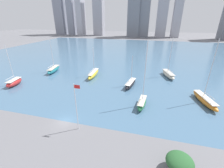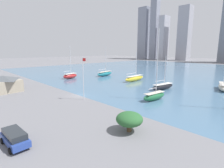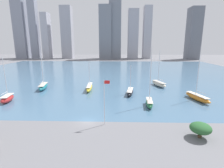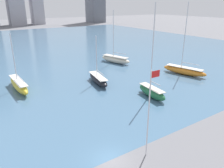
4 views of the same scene
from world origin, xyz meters
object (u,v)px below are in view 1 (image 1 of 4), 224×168
sailboat_teal (54,70)px  sailboat_red (14,82)px  sailboat_yellow (94,74)px  sailboat_black (130,84)px  sailboat_cream (168,74)px  sailboat_green (142,103)px  sailboat_orange (205,100)px  flag_pole (76,106)px

sailboat_teal → sailboat_red: sailboat_red is taller
sailboat_teal → sailboat_yellow: bearing=-12.3°
sailboat_yellow → sailboat_black: 15.99m
sailboat_cream → sailboat_red: bearing=-174.2°
sailboat_yellow → sailboat_black: sailboat_yellow is taller
sailboat_teal → sailboat_green: bearing=-34.9°
sailboat_black → sailboat_cream: (12.86, 12.48, 0.12)m
sailboat_red → sailboat_green: (42.54, -2.47, -0.03)m
sailboat_teal → sailboat_green: (37.91, -17.84, 0.01)m
sailboat_orange → sailboat_cream: size_ratio=1.14×
sailboat_green → flag_pole: bearing=-129.1°
sailboat_teal → sailboat_cream: size_ratio=0.91×
sailboat_teal → sailboat_cream: sailboat_cream is taller
sailboat_yellow → sailboat_black: (15.10, -5.25, -0.17)m
sailboat_yellow → sailboat_red: bearing=-150.0°
flag_pole → sailboat_orange: sailboat_orange is taller
sailboat_teal → sailboat_black: bearing=-20.0°
sailboat_red → sailboat_black: bearing=5.5°
sailboat_orange → sailboat_black: (-20.61, 5.90, -0.10)m
sailboat_yellow → sailboat_green: sailboat_green is taller
sailboat_black → sailboat_cream: bearing=53.3°
sailboat_yellow → sailboat_orange: size_ratio=0.67×
sailboat_teal → sailboat_red: (-4.62, -15.37, 0.04)m
sailboat_orange → flag_pole: bearing=-162.9°
flag_pole → sailboat_teal: (-26.12, 29.76, -4.42)m
sailboat_teal → sailboat_black: size_ratio=1.32×
sailboat_teal → sailboat_black: sailboat_teal is taller
sailboat_yellow → sailboat_orange: sailboat_orange is taller
sailboat_yellow → sailboat_green: (19.73, -16.99, 0.00)m
flag_pole → sailboat_orange: (27.78, 17.76, -4.48)m
flag_pole → sailboat_yellow: bearing=105.4°
sailboat_red → sailboat_cream: size_ratio=0.93×
sailboat_teal → sailboat_orange: bearing=-22.2°
flag_pole → sailboat_red: size_ratio=0.75×
sailboat_black → sailboat_yellow: bearing=170.0°
sailboat_yellow → sailboat_orange: 37.41m
sailboat_orange → sailboat_cream: 19.95m
flag_pole → sailboat_green: (11.80, 11.91, -4.41)m
flag_pole → sailboat_green: bearing=45.3°
sailboat_teal → sailboat_cream: 46.58m
sailboat_cream → sailboat_black: bearing=-153.3°
sailboat_green → sailboat_cream: sailboat_green is taller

